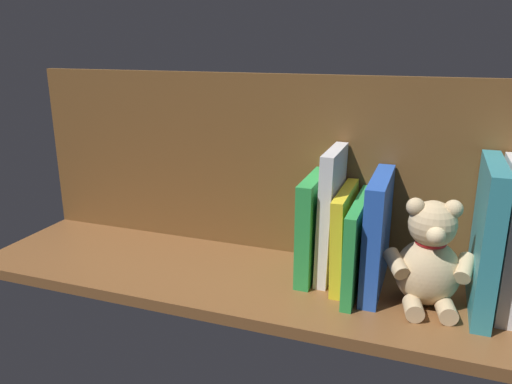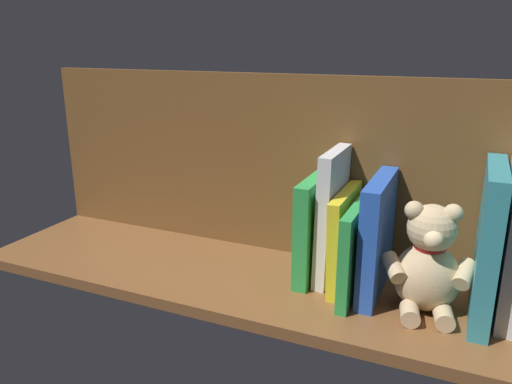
% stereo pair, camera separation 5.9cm
% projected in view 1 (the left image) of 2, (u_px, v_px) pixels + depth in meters
% --- Properties ---
extents(ground_plane, '(1.15, 0.32, 0.02)m').
position_uv_depth(ground_plane, '(256.00, 280.00, 0.98)').
color(ground_plane, brown).
extents(shelf_back_panel, '(1.15, 0.02, 0.38)m').
position_uv_depth(shelf_back_panel, '(278.00, 166.00, 1.05)').
color(shelf_back_panel, brown).
rests_on(shelf_back_panel, ground_plane).
extents(book_1, '(0.03, 0.20, 0.26)m').
position_uv_depth(book_1, '(486.00, 237.00, 0.83)').
color(book_1, teal).
rests_on(book_1, ground_plane).
extents(teddy_bear, '(0.15, 0.14, 0.19)m').
position_uv_depth(teddy_bear, '(429.00, 260.00, 0.85)').
color(teddy_bear, '#D1B284').
rests_on(teddy_bear, ground_plane).
extents(book_2, '(0.03, 0.19, 0.21)m').
position_uv_depth(book_2, '(377.00, 233.00, 0.90)').
color(book_2, blue).
rests_on(book_2, ground_plane).
extents(book_3, '(0.02, 0.21, 0.17)m').
position_uv_depth(book_3, '(358.00, 244.00, 0.91)').
color(book_3, green).
rests_on(book_3, ground_plane).
extents(book_4, '(0.03, 0.17, 0.18)m').
position_uv_depth(book_4, '(344.00, 236.00, 0.94)').
color(book_4, yellow).
rests_on(book_4, ground_plane).
extents(book_5, '(0.03, 0.15, 0.25)m').
position_uv_depth(book_5, '(331.00, 214.00, 0.95)').
color(book_5, silver).
rests_on(book_5, ground_plane).
extents(book_6, '(0.03, 0.16, 0.20)m').
position_uv_depth(book_6, '(313.00, 226.00, 0.96)').
color(book_6, green).
rests_on(book_6, ground_plane).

